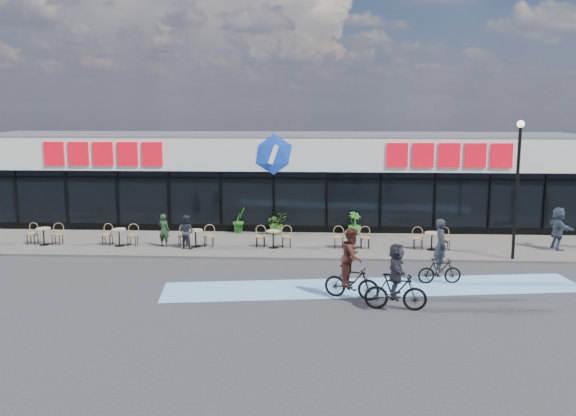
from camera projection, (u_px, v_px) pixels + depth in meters
The scene contains 20 objects.
ground at pixel (259, 273), 22.09m from camera, with size 120.00×120.00×0.00m, color #28282B.
sidewalk at pixel (270, 244), 26.51m from camera, with size 44.00×5.00×0.10m, color #5A5750.
bike_lane at pixel (374, 287), 20.39m from camera, with size 14.00×2.20×0.01m, color #699CC7.
building at pixel (279, 178), 31.49m from camera, with size 30.60×6.57×4.75m.
lamp_post at pixel (517, 178), 23.28m from camera, with size 0.28×0.28×5.37m.
bistro_set_1 at pixel (45, 234), 26.23m from camera, with size 1.54×0.62×0.90m.
bistro_set_2 at pixel (120, 235), 26.04m from camera, with size 1.54×0.62×0.90m.
bistro_set_3 at pixel (196, 236), 25.86m from camera, with size 1.54×0.62×0.90m.
bistro_set_4 at pixel (273, 237), 25.68m from camera, with size 1.54×0.62×0.90m.
bistro_set_5 at pixel (352, 238), 25.50m from camera, with size 1.54×0.62×0.90m.
bistro_set_6 at pixel (431, 239), 25.32m from camera, with size 1.54×0.62×0.90m.
potted_plant_left at pixel (239, 220), 28.64m from camera, with size 0.66×0.53×1.19m, color #21641C.
potted_plant_mid at pixel (277, 223), 28.34m from camera, with size 0.95×0.82×1.05m, color #3A661D.
potted_plant_right at pixel (354, 223), 28.21m from camera, with size 0.60×0.60×1.07m, color #26611B.
patron_left at pixel (164, 230), 25.78m from camera, with size 0.51×0.34×1.41m, color #1B321C.
patron_right at pixel (186, 232), 25.48m from camera, with size 0.69×0.53×1.41m, color black.
pedestrian_b at pixel (558, 228), 25.25m from camera, with size 1.65×0.53×1.78m, color #2F394A.
cyclist_a at pixel (352, 268), 19.03m from camera, with size 1.85×1.07×2.28m.
cyclist_b at pixel (440, 259), 20.68m from camera, with size 1.52×0.69×2.25m.
cyclist_c at pixel (396, 281), 17.98m from camera, with size 1.89×1.50×2.03m.
Camera 1 is at (2.23, -21.31, 5.98)m, focal length 38.00 mm.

